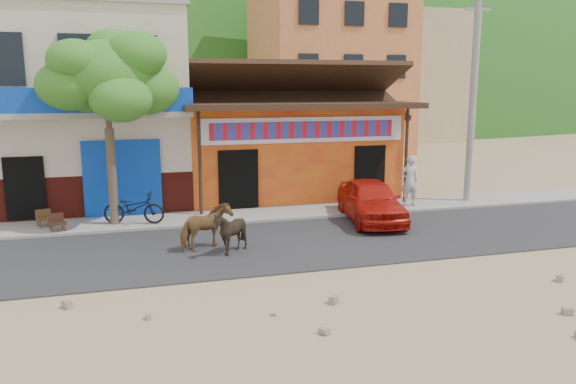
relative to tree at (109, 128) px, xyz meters
name	(u,v)px	position (x,y,z in m)	size (l,w,h in m)	color
ground	(311,272)	(4.60, -5.80, -3.12)	(120.00, 120.00, 0.00)	#9E825B
road	(283,244)	(4.60, -3.30, -3.10)	(60.00, 5.00, 0.04)	#28282B
sidewalk	(256,215)	(4.60, 0.20, -3.06)	(60.00, 2.00, 0.12)	gray
dance_club	(281,150)	(6.60, 4.20, -1.32)	(8.00, 6.00, 3.60)	orange
cafe_building	(86,110)	(-0.90, 4.20, 0.38)	(7.00, 6.00, 7.00)	beige
apartment_front	(327,61)	(13.60, 18.20, 2.88)	(9.00, 9.00, 12.00)	#CC723F
apartment_rear	(406,78)	(22.60, 24.20, 1.88)	(8.00, 8.00, 10.00)	tan
hillside	(153,29)	(4.60, 64.20, 8.88)	(100.00, 40.00, 24.00)	#194C14
tree	(109,128)	(0.00, 0.00, 0.00)	(3.00, 3.00, 6.00)	#2D721E
utility_pole	(473,93)	(12.80, 0.20, 1.00)	(0.24, 0.24, 8.00)	gray
cow_tan	(206,227)	(2.45, -3.28, -2.47)	(0.66, 1.45, 1.23)	brown
cow_dark	(230,232)	(2.99, -3.91, -2.49)	(0.95, 1.07, 1.18)	black
red_car	(371,200)	(8.05, -1.55, -2.39)	(1.63, 4.05, 1.38)	red
scooter	(134,208)	(0.60, -0.14, -2.50)	(0.67, 1.92, 1.01)	black
pedestrian	(410,181)	(10.21, -0.10, -2.09)	(0.67, 0.44, 1.83)	silver
cafe_chair_left	(57,215)	(-1.63, -0.43, -2.53)	(0.44, 0.44, 0.95)	#462617
cafe_chair_right	(44,211)	(-2.07, 0.25, -2.52)	(0.45, 0.45, 0.96)	#533B1B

